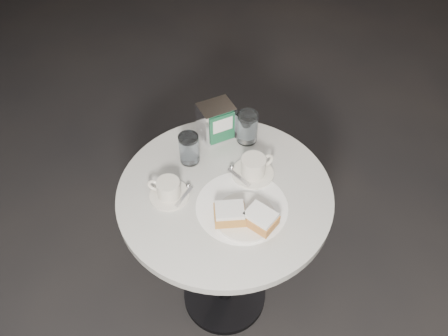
% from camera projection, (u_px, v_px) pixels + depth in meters
% --- Properties ---
extents(ground, '(7.00, 7.00, 0.00)m').
position_uv_depth(ground, '(225.00, 296.00, 1.96)').
color(ground, black).
rests_on(ground, ground).
extents(cafe_table, '(0.70, 0.70, 0.74)m').
position_uv_depth(cafe_table, '(225.00, 226.00, 1.56)').
color(cafe_table, black).
rests_on(cafe_table, ground).
extents(sugar_spill, '(0.32, 0.32, 0.00)m').
position_uv_depth(sugar_spill, '(242.00, 206.00, 1.36)').
color(sugar_spill, white).
rests_on(sugar_spill, cafe_table).
extents(beignet_plate, '(0.24, 0.24, 0.06)m').
position_uv_depth(beignet_plate, '(245.00, 216.00, 1.31)').
color(beignet_plate, silver).
rests_on(beignet_plate, cafe_table).
extents(coffee_cup_left, '(0.17, 0.17, 0.07)m').
position_uv_depth(coffee_cup_left, '(168.00, 190.00, 1.37)').
color(coffee_cup_left, silver).
rests_on(coffee_cup_left, cafe_table).
extents(coffee_cup_right, '(0.18, 0.18, 0.07)m').
position_uv_depth(coffee_cup_right, '(253.00, 168.00, 1.43)').
color(coffee_cup_right, silver).
rests_on(coffee_cup_right, cafe_table).
extents(water_glass_left, '(0.09, 0.09, 0.11)m').
position_uv_depth(water_glass_left, '(189.00, 149.00, 1.46)').
color(water_glass_left, silver).
rests_on(water_glass_left, cafe_table).
extents(water_glass_right, '(0.10, 0.10, 0.12)m').
position_uv_depth(water_glass_right, '(247.00, 128.00, 1.53)').
color(water_glass_right, silver).
rests_on(water_glass_right, cafe_table).
extents(napkin_dispenser, '(0.14, 0.13, 0.14)m').
position_uv_depth(napkin_dispenser, '(216.00, 122.00, 1.53)').
color(napkin_dispenser, white).
rests_on(napkin_dispenser, cafe_table).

